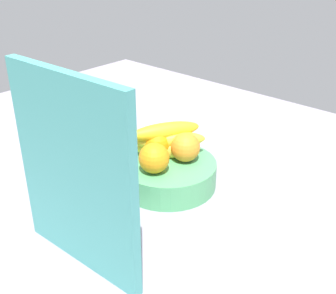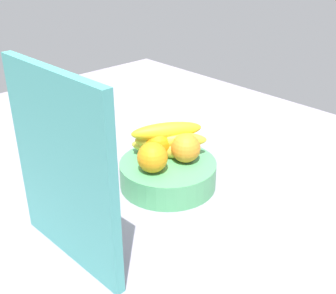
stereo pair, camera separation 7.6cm
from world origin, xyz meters
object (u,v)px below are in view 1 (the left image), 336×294
at_px(banana_bunch, 166,140).
at_px(cutting_board, 74,176).
at_px(fruit_bowl, 168,174).
at_px(orange_front_right, 185,147).
at_px(orange_center, 157,143).
at_px(orange_front_left, 154,158).

xyz_separation_m(banana_bunch, cutting_board, (-0.08, 0.32, 0.08)).
xyz_separation_m(fruit_bowl, cutting_board, (-0.06, 0.30, 0.15)).
relative_size(orange_front_right, orange_center, 1.00).
distance_m(orange_front_right, cutting_board, 0.35).
relative_size(orange_center, cutting_board, 0.19).
height_order(fruit_bowl, banana_bunch, banana_bunch).
bearing_deg(orange_center, orange_front_left, 127.73).
height_order(orange_front_left, orange_center, same).
distance_m(orange_front_left, cutting_board, 0.27).
bearing_deg(banana_bunch, orange_front_right, -165.33).
relative_size(fruit_bowl, orange_front_left, 3.30).
bearing_deg(orange_front_left, orange_front_right, -101.09).
height_order(orange_front_right, cutting_board, cutting_board).
bearing_deg(banana_bunch, cutting_board, 104.70).
bearing_deg(orange_front_right, orange_center, 22.96).
height_order(orange_front_left, banana_bunch, banana_bunch).
height_order(fruit_bowl, orange_front_right, orange_front_right).
relative_size(fruit_bowl, orange_center, 3.30).
xyz_separation_m(fruit_bowl, banana_bunch, (0.02, -0.02, 0.07)).
height_order(orange_front_left, cutting_board, cutting_board).
xyz_separation_m(fruit_bowl, orange_center, (0.04, -0.01, 0.07)).
relative_size(fruit_bowl, cutting_board, 0.63).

